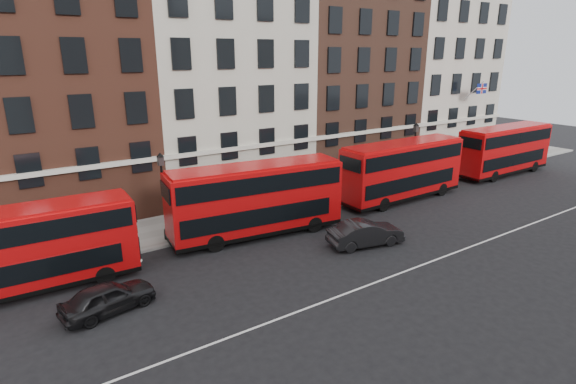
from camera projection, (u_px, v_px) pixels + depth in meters
ground at (366, 261)px, 24.51m from camera, size 120.00×120.00×0.00m
pavement at (266, 208)px, 32.82m from camera, size 80.00×5.00×0.15m
kerb at (285, 218)px, 30.83m from camera, size 80.00×0.30×0.16m
road_centre_line at (393, 276)px, 22.92m from camera, size 70.00×0.12×0.01m
building_terrace at (213, 62)px, 35.49m from camera, size 64.00×11.95×22.00m
bus_a at (23, 249)px, 20.77m from camera, size 9.95×2.80×4.14m
bus_b at (256, 198)px, 27.31m from camera, size 11.00×3.87×4.53m
bus_c at (402, 169)px, 34.15m from camera, size 10.82×2.72×4.53m
bus_d at (505, 149)px, 41.41m from camera, size 10.76×2.69×4.51m
car_rear at (108, 297)px, 19.60m from camera, size 4.26×2.36×1.37m
car_front at (366, 233)px, 26.41m from camera, size 4.77×2.55×1.49m
lamp_post_left at (163, 193)px, 26.26m from camera, size 0.44×0.44×5.33m
lamp_post_right at (414, 151)px, 37.30m from camera, size 0.44×0.44×5.33m
traffic_light at (502, 142)px, 44.28m from camera, size 0.25×0.45×3.27m
iron_railings at (251, 193)px, 34.39m from camera, size 6.60×0.06×1.00m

